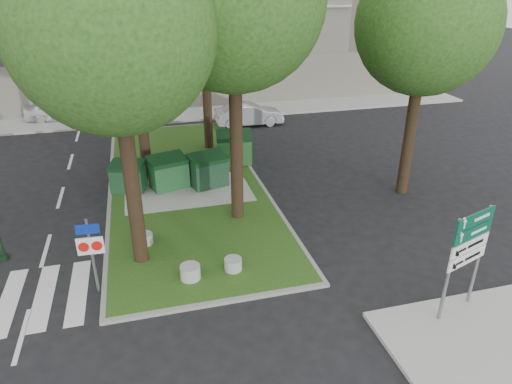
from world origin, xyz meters
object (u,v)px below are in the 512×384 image
object	(u,v)px
tree_median_mid	(132,7)
bollard_mid	(190,272)
dumpster_d	(234,148)
bollard_right	(233,264)
car_silver	(249,114)
directional_sign	(468,247)
car_white	(61,110)
tree_street_right	(430,9)
dumpster_a	(128,177)
bollard_left	(145,239)
litter_bin	(224,155)
tree_median_near_left	(113,9)
dumpster_b	(168,172)
dumpster_c	(208,170)
traffic_sign_pole	(91,247)

from	to	relation	value
tree_median_mid	bollard_mid	xyz separation A→B (m)	(0.75, -7.92, -6.65)
dumpster_d	bollard_right	world-z (taller)	dumpster_d
dumpster_d	car_silver	distance (m)	6.24
directional_sign	car_silver	world-z (taller)	directional_sign
bollard_right	car_white	world-z (taller)	car_white
tree_street_right	dumpster_a	world-z (taller)	tree_street_right
bollard_left	car_silver	xyz separation A→B (m)	(6.51, 12.10, 0.35)
bollard_right	litter_bin	xyz separation A→B (m)	(1.42, 8.51, 0.18)
tree_street_right	dumpster_d	xyz separation A→B (m)	(-6.09, 4.59, -6.15)
litter_bin	car_silver	bearing A→B (deg)	65.55
car_white	tree_median_near_left	bearing A→B (deg)	-159.78
dumpster_d	bollard_right	distance (m)	8.62
tree_median_mid	dumpster_d	world-z (taller)	tree_median_mid
tree_median_near_left	dumpster_d	distance (m)	10.57
dumpster_b	directional_sign	xyz separation A→B (m)	(6.54, -9.60, 1.26)
dumpster_c	car_silver	xyz separation A→B (m)	(3.74, 8.10, -0.13)
tree_median_mid	dumpster_b	xyz separation A→B (m)	(0.73, -1.46, -6.19)
dumpster_d	directional_sign	distance (m)	12.18
litter_bin	car_silver	xyz separation A→B (m)	(2.61, 5.74, 0.17)
dumpster_a	bollard_mid	xyz separation A→B (m)	(1.63, -6.61, -0.39)
car_white	car_silver	size ratio (longest dim) A/B	1.02
dumpster_b	car_silver	bearing A→B (deg)	40.12
dumpster_d	directional_sign	bearing A→B (deg)	-66.53
car_white	car_silver	bearing A→B (deg)	-103.16
bollard_right	tree_street_right	bearing A→B (deg)	25.59
bollard_mid	traffic_sign_pole	size ratio (longest dim) A/B	0.25
bollard_right	directional_sign	distance (m)	6.39
tree_median_mid	bollard_left	distance (m)	8.76
dumpster_d	bollard_mid	distance (m)	9.09
dumpster_a	directional_sign	bearing A→B (deg)	-32.72
bollard_right	car_silver	size ratio (longest dim) A/B	0.13
dumpster_c	litter_bin	size ratio (longest dim) A/B	2.33
tree_median_mid	directional_sign	bearing A→B (deg)	-56.69
dumpster_b	dumpster_d	world-z (taller)	dumpster_d
bollard_left	tree_street_right	bearing A→B (deg)	9.03
bollard_left	car_white	size ratio (longest dim) A/B	0.13
tree_median_near_left	dumpster_b	bearing A→B (deg)	76.33
dumpster_b	bollard_left	xyz separation A→B (m)	(-1.17, -4.20, -0.48)
dumpster_a	dumpster_b	size ratio (longest dim) A/B	0.90
dumpster_b	dumpster_d	xyz separation A→B (m)	(3.19, 2.05, 0.05)
tree_median_mid	dumpster_a	xyz separation A→B (m)	(-0.87, -1.31, -6.26)
dumpster_a	directional_sign	size ratio (longest dim) A/B	0.54
tree_median_near_left	traffic_sign_pole	world-z (taller)	tree_median_near_left
dumpster_a	dumpster_c	size ratio (longest dim) A/B	0.91
dumpster_d	car_white	world-z (taller)	dumpster_d
tree_median_near_left	directional_sign	xyz separation A→B (m)	(7.77, -4.56, -5.27)
bollard_left	directional_sign	xyz separation A→B (m)	(7.71, -5.40, 1.74)
dumpster_b	bollard_mid	size ratio (longest dim) A/B	2.94
tree_street_right	tree_median_mid	bearing A→B (deg)	158.20
dumpster_a	bollard_left	size ratio (longest dim) A/B	3.03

